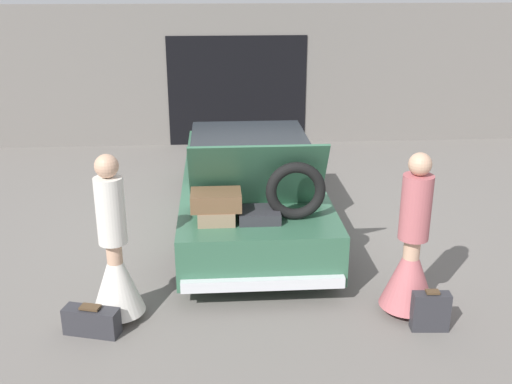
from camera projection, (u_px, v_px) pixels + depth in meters
The scene contains 7 objects.
ground_plane at pixel (250, 221), 8.59m from camera, with size 40.00×40.00×0.00m, color slate.
garage_wall_back at pixel (237, 76), 12.10m from camera, with size 12.00×0.14×2.80m.
car at pixel (250, 184), 8.39m from camera, with size 1.86×4.74×1.62m.
person_left at pixel (115, 262), 5.97m from camera, with size 0.54×0.54×1.76m.
person_right at pixel (411, 258), 6.09m from camera, with size 0.58×0.58×1.74m.
suitcase_beside_left_person at pixel (92, 321), 5.87m from camera, with size 0.58×0.33×0.31m.
suitcase_beside_right_person at pixel (430, 311), 5.92m from camera, with size 0.38×0.17×0.43m.
Camera 1 is at (-0.46, -7.91, 3.34)m, focal length 42.00 mm.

